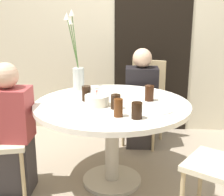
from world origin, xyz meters
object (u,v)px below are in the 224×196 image
(drink_glass_3, at_px, (137,111))
(person_boy, at_px, (141,102))
(side_plate, at_px, (160,110))
(person_guest, at_px, (11,133))
(chair_left_flank, at_px, (145,97))
(flower_vase, at_px, (77,67))
(drink_glass_2, at_px, (118,108))
(birthday_cake, at_px, (97,100))
(drink_glass_0, at_px, (149,93))
(drink_glass_4, at_px, (116,102))
(drink_glass_1, at_px, (86,93))

(drink_glass_3, height_order, person_boy, person_boy)
(side_plate, distance_m, person_guest, 1.20)
(chair_left_flank, xyz_separation_m, side_plate, (0.05, -1.12, 0.21))
(person_guest, bearing_deg, flower_vase, 52.47)
(drink_glass_2, distance_m, person_boy, 1.17)
(birthday_cake, xyz_separation_m, flower_vase, (-0.24, 0.49, 0.18))
(birthday_cake, relative_size, drink_glass_3, 1.67)
(drink_glass_0, distance_m, drink_glass_3, 0.47)
(drink_glass_2, bearing_deg, drink_glass_0, 59.75)
(chair_left_flank, distance_m, drink_glass_4, 1.15)
(flower_vase, relative_size, side_plate, 3.85)
(flower_vase, xyz_separation_m, drink_glass_4, (0.39, -0.56, -0.17))
(chair_left_flank, height_order, drink_glass_3, chair_left_flank)
(drink_glass_4, height_order, person_boy, person_boy)
(drink_glass_4, height_order, person_guest, person_guest)
(drink_glass_4, bearing_deg, drink_glass_1, 141.15)
(drink_glass_0, bearing_deg, flower_vase, 153.58)
(birthday_cake, height_order, flower_vase, flower_vase)
(side_plate, height_order, drink_glass_3, drink_glass_3)
(drink_glass_2, bearing_deg, drink_glass_1, 125.94)
(drink_glass_2, xyz_separation_m, drink_glass_4, (-0.03, 0.18, -0.01))
(birthday_cake, distance_m, flower_vase, 0.57)
(person_guest, bearing_deg, drink_glass_1, 21.01)
(flower_vase, distance_m, person_boy, 0.85)
(drink_glass_1, distance_m, drink_glass_3, 0.59)
(flower_vase, distance_m, drink_glass_0, 0.76)
(side_plate, xyz_separation_m, person_boy, (-0.10, 0.97, -0.22))
(flower_vase, xyz_separation_m, drink_glass_0, (0.66, -0.33, -0.16))
(drink_glass_1, relative_size, drink_glass_4, 1.13)
(birthday_cake, xyz_separation_m, drink_glass_2, (0.18, -0.26, 0.02))
(birthday_cake, relative_size, drink_glass_4, 1.75)
(person_guest, bearing_deg, drink_glass_4, 1.36)
(drink_glass_1, relative_size, person_boy, 0.12)
(chair_left_flank, xyz_separation_m, person_guest, (-1.13, -1.10, -0.02))
(chair_left_flank, xyz_separation_m, drink_glass_4, (-0.29, -1.08, 0.26))
(drink_glass_3, bearing_deg, birthday_cake, 136.55)
(chair_left_flank, distance_m, drink_glass_1, 1.06)
(side_plate, distance_m, drink_glass_3, 0.26)
(chair_left_flank, distance_m, flower_vase, 0.95)
(flower_vase, height_order, person_boy, flower_vase)
(chair_left_flank, relative_size, drink_glass_0, 7.12)
(drink_glass_1, height_order, person_guest, person_guest)
(drink_glass_0, bearing_deg, side_plate, -76.78)
(chair_left_flank, xyz_separation_m, drink_glass_0, (-0.02, -0.84, 0.27))
(drink_glass_0, relative_size, drink_glass_1, 1.03)
(flower_vase, bearing_deg, drink_glass_2, -60.85)
(birthday_cake, distance_m, drink_glass_3, 0.43)
(person_boy, bearing_deg, side_plate, -84.01)
(drink_glass_3, xyz_separation_m, drink_glass_4, (-0.16, 0.22, -0.00))
(drink_glass_0, bearing_deg, chair_left_flank, 88.93)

